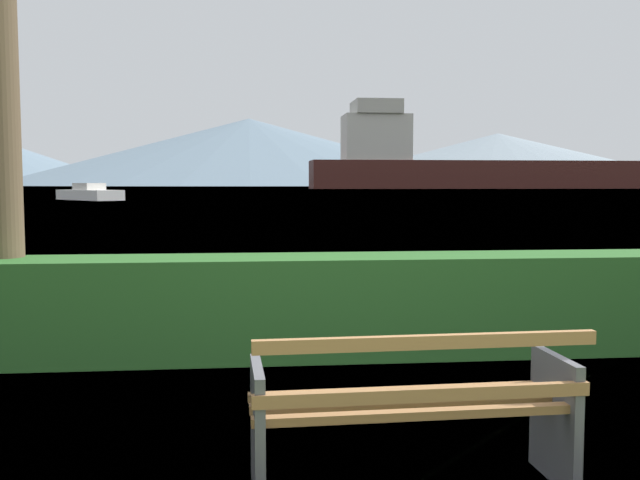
% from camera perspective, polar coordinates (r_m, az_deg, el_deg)
% --- Properties ---
extents(water_surface, '(620.00, 620.00, 0.00)m').
position_cam_1_polar(water_surface, '(312.45, -5.61, 4.26)').
color(water_surface, '#7A99A8').
rests_on(water_surface, ground_plane).
extents(park_bench, '(1.67, 0.63, 0.87)m').
position_cam_1_polar(park_bench, '(3.73, 7.47, -13.43)').
color(park_bench, olive).
rests_on(park_bench, ground_plane).
extents(hedge_row, '(12.22, 0.76, 0.91)m').
position_cam_1_polar(hedge_row, '(6.54, 1.54, -5.27)').
color(hedge_row, '#285B23').
rests_on(hedge_row, ground_plane).
extents(cargo_ship_large, '(104.82, 15.36, 25.22)m').
position_cam_1_polar(cargo_ship_large, '(213.56, 11.22, 5.95)').
color(cargo_ship_large, '#471E19').
rests_on(cargo_ship_large, water_surface).
extents(sailboat_mid, '(7.53, 8.67, 1.60)m').
position_cam_1_polar(sailboat_mid, '(70.63, -18.02, 3.55)').
color(sailboat_mid, silver).
rests_on(sailboat_mid, water_surface).
extents(distant_hills, '(768.27, 396.65, 54.23)m').
position_cam_1_polar(distant_hills, '(574.48, -9.24, 6.84)').
color(distant_hills, slate).
rests_on(distant_hills, ground_plane).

